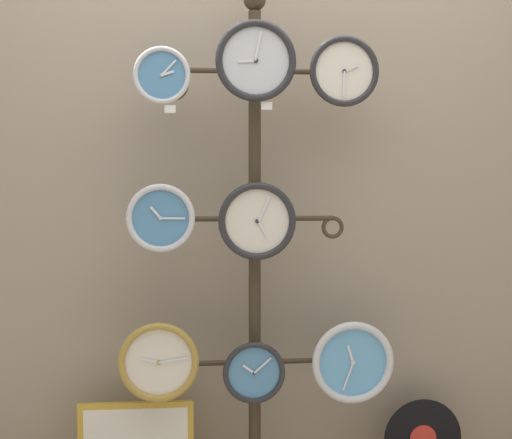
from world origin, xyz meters
The scene contains 13 objects.
shop_wall centered at (0.00, 0.57, 1.40)m, with size 4.40×0.04×2.80m.
display_stand centered at (0.00, 0.41, 0.80)m, with size 0.75×0.33×1.95m.
clock_top_left centered at (-0.34, 0.34, 1.61)m, with size 0.21×0.04×0.21m.
clock_top_center centered at (-0.01, 0.29, 1.66)m, with size 0.29×0.04×0.29m.
clock_top_right centered at (0.32, 0.33, 1.64)m, with size 0.26×0.04×0.26m.
clock_middle_left centered at (-0.35, 0.33, 1.10)m, with size 0.25×0.04×0.25m.
clock_middle_center centered at (0.00, 0.32, 1.09)m, with size 0.29×0.04×0.29m.
clock_bottom_left centered at (-0.36, 0.31, 0.57)m, with size 0.30×0.04×0.30m.
clock_bottom_center centered at (-0.01, 0.31, 0.52)m, with size 0.23×0.04×0.23m.
clock_bottom_right centered at (0.36, 0.31, 0.55)m, with size 0.31×0.04×0.31m.
vinyl_record centered at (0.67, 0.40, 0.22)m, with size 0.31×0.01×0.31m.
price_tag_upper centered at (-0.31, 0.33, 1.49)m, with size 0.04×0.00×0.03m.
price_tag_mid centered at (0.03, 0.29, 1.50)m, with size 0.04×0.00×0.03m.
Camera 1 is at (-0.26, -2.27, 1.27)m, focal length 50.00 mm.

